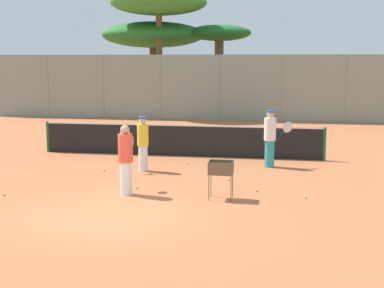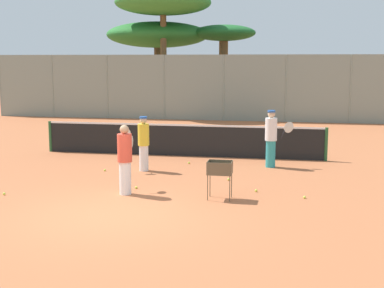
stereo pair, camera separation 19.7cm
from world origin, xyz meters
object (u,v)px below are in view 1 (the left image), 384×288
Objects in this scene: tennis_net at (180,139)px; ball_cart at (220,171)px; player_white_outfit at (126,159)px; player_red_cap at (270,138)px; player_yellow_shirt at (142,143)px.

tennis_net is 5.71m from ball_cart.
player_white_outfit is (-0.25, -5.30, 0.30)m from tennis_net.
player_white_outfit is at bearing 179.09° from ball_cart.
player_white_outfit is 2.28m from ball_cart.
player_red_cap is at bearing -39.39° from player_white_outfit.
player_red_cap is (3.28, 3.96, 0.03)m from player_white_outfit.
tennis_net is at bearing -2.50° from player_white_outfit.
player_yellow_shirt reaches higher than ball_cart.
player_red_cap is 4.13m from ball_cart.
player_yellow_shirt reaches higher than tennis_net.
player_white_outfit is 1.06× the size of player_yellow_shirt.
player_red_cap reaches higher than tennis_net.
player_white_outfit is 2.74m from player_yellow_shirt.
player_yellow_shirt is at bearing 7.15° from player_white_outfit.
tennis_net is 5.32m from player_white_outfit.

